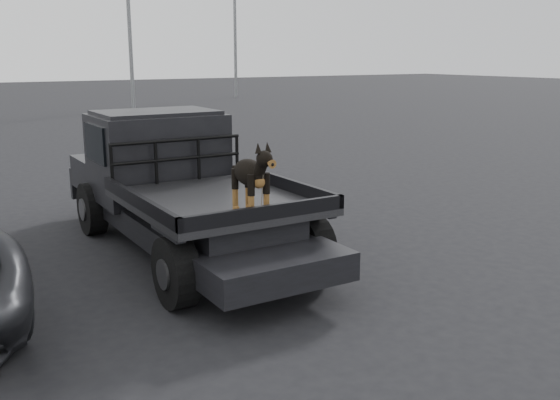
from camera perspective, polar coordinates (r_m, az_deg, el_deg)
ground at (r=6.81m, az=2.86°, el=-8.96°), size 120.00×120.00×0.00m
flatbed_ute at (r=8.32m, az=-8.62°, el=-1.64°), size 2.00×5.40×0.92m
ute_cab at (r=9.01m, az=-11.18°, el=5.24°), size 1.72×1.30×0.88m
headache_rack at (r=8.34m, az=-9.33°, el=3.55°), size 1.80×0.08×0.55m
dog at (r=6.58m, az=-2.72°, el=1.99°), size 0.32×0.60×0.74m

